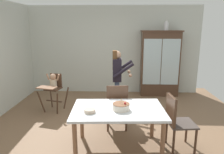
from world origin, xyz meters
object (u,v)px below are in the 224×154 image
adult_person (117,74)px  ceramic_vase (166,26)px  china_cabinet (160,63)px  dining_chair_right_end (176,119)px  high_chair_with_toddler (53,86)px  dining_table (118,114)px  birthday_cake (121,107)px  serving_bowl (90,111)px  dining_chair_far_side (117,104)px

adult_person → ceramic_vase: bearing=-45.7°
adult_person → china_cabinet: bearing=-43.0°
dining_chair_right_end → adult_person: bearing=27.8°
high_chair_with_toddler → dining_table: size_ratio=0.61×
dining_table → birthday_cake: size_ratio=5.59×
china_cabinet → serving_bowl: 3.63m
serving_bowl → dining_chair_far_side: bearing=64.7°
dining_chair_right_end → dining_table: bearing=86.7°
serving_bowl → dining_chair_right_end: bearing=8.9°
birthday_cake → dining_chair_far_side: (-0.08, 0.75, -0.24)m
high_chair_with_toddler → dining_chair_far_side: size_ratio=0.99×
serving_bowl → dining_chair_far_side: size_ratio=0.19×
dining_table → birthday_cake: 0.16m
birthday_cake → dining_chair_far_side: dining_chair_far_side is taller
dining_chair_right_end → dining_chair_far_side: bearing=51.1°
ceramic_vase → adult_person: 2.31m
ceramic_vase → serving_bowl: bearing=-119.2°
dining_chair_right_end → china_cabinet: bearing=-10.6°
high_chair_with_toddler → china_cabinet: bearing=39.6°
high_chair_with_toddler → dining_chair_far_side: bearing=-17.0°
birthday_cake → serving_bowl: bearing=-165.1°
dining_table → dining_chair_far_side: size_ratio=1.63×
china_cabinet → dining_table: 3.29m
adult_person → birthday_cake: (0.09, -1.62, -0.17)m
ceramic_vase → birthday_cake: 3.58m
high_chair_with_toddler → birthday_cake: bearing=-31.7°
dining_table → adult_person: bearing=91.4°
serving_bowl → dining_chair_far_side: dining_chair_far_side is taller
dining_table → birthday_cake: birthday_cake is taller
china_cabinet → ceramic_vase: 1.10m
dining_table → high_chair_with_toddler: bearing=134.8°
high_chair_with_toddler → serving_bowl: bearing=-43.6°
adult_person → serving_bowl: (-0.41, -1.75, -0.20)m
high_chair_with_toddler → dining_chair_far_side: dining_chair_far_side is taller
ceramic_vase → dining_table: size_ratio=0.17×
china_cabinet → birthday_cake: china_cabinet is taller
serving_bowl → birthday_cake: bearing=14.9°
birthday_cake → dining_chair_right_end: size_ratio=0.29×
high_chair_with_toddler → dining_table: high_chair_with_toddler is taller
ceramic_vase → dining_chair_far_side: bearing=-120.6°
ceramic_vase → birthday_cake: (-1.30, -3.08, -1.29)m
china_cabinet → dining_chair_far_side: size_ratio=2.05×
dining_table → serving_bowl: 0.50m
serving_bowl → dining_chair_far_side: 0.99m
high_chair_with_toddler → birthday_cake: high_chair_with_toddler is taller
china_cabinet → ceramic_vase: (0.13, 0.00, 1.10)m
serving_bowl → dining_chair_right_end: dining_chair_right_end is taller
serving_bowl → ceramic_vase: bearing=60.8°
adult_person → birthday_cake: size_ratio=5.47×
dining_chair_far_side → birthday_cake: bearing=91.2°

